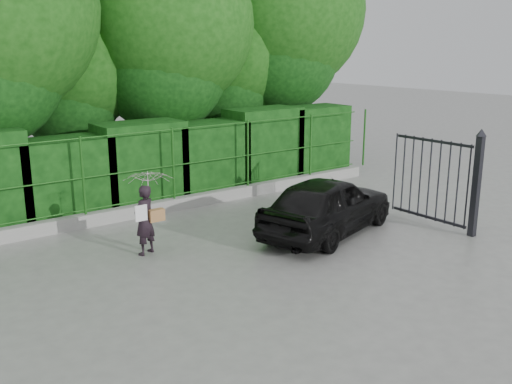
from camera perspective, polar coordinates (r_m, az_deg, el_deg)
ground at (r=10.83m, az=1.74°, el=-7.48°), size 80.00×80.00×0.00m
kerb at (r=14.38m, az=-9.53°, el=-1.47°), size 14.00×0.25×0.30m
fence at (r=14.23m, az=-8.91°, el=2.74°), size 14.13×0.06×1.80m
hedge at (r=15.03m, az=-11.46°, el=2.77°), size 14.20×1.20×2.27m
trees at (r=17.26m, az=-11.87°, el=16.05°), size 17.10×6.15×8.08m
gate at (r=13.32m, az=19.47°, el=1.22°), size 0.22×2.33×2.36m
woman at (r=11.43m, az=-10.74°, el=-0.72°), size 0.96×0.98×1.66m
car at (r=12.58m, az=7.17°, el=-1.28°), size 4.14×2.57×1.31m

